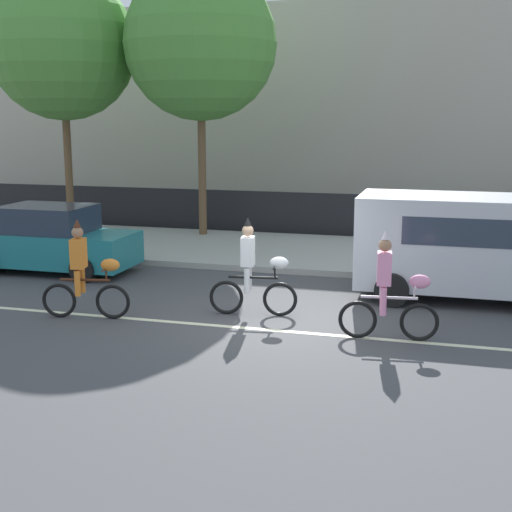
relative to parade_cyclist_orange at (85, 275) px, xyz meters
name	(u,v)px	position (x,y,z in m)	size (l,w,h in m)	color
ground_plane	(278,323)	(3.59, 0.68, -0.84)	(80.00, 80.00, 0.00)	#424244
road_centre_line	(271,330)	(3.59, 0.18, -0.84)	(36.00, 0.14, 0.01)	beige
sidewalk_curb	(335,254)	(3.59, 7.18, -0.77)	(60.00, 5.00, 0.15)	#9E9B93
fence_line	(350,216)	(3.59, 10.08, -0.14)	(40.00, 0.08, 1.40)	black
building_backdrop	(290,111)	(-0.32, 18.68, 3.09)	(28.00, 8.00, 7.87)	#B2A899
parade_cyclist_orange	(85,275)	(0.00, 0.00, 0.00)	(1.70, 0.53, 1.92)	black
parade_cyclist_zebra	(254,273)	(3.02, 1.05, 0.00)	(1.71, 0.51, 1.92)	black
parade_cyclist_pink	(390,292)	(5.68, 0.21, 0.00)	(1.72, 0.50, 1.92)	black
parked_van_silver	(485,240)	(7.32, 3.38, 0.44)	(5.00, 2.22, 2.18)	silver
parked_car_teal	(51,240)	(-2.84, 3.46, -0.06)	(4.10, 1.92, 1.64)	#1E727A
street_tree_near_lamp	(62,46)	(-5.22, 8.53, 5.03)	(4.55, 4.55, 8.01)	brown
street_tree_far_corner	(200,43)	(-0.81, 8.85, 5.03)	(4.55, 4.55, 8.00)	brown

